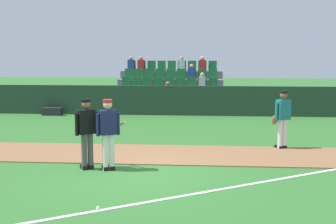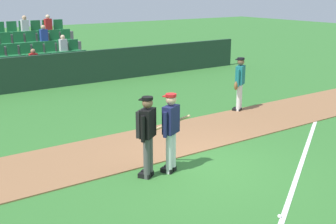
{
  "view_description": "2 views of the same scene",
  "coord_description": "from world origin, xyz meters",
  "views": [
    {
      "loc": [
        1.66,
        -10.14,
        2.89
      ],
      "look_at": [
        0.7,
        2.16,
        1.21
      ],
      "focal_mm": 46.93,
      "sensor_mm": 36.0,
      "label": 1
    },
    {
      "loc": [
        -5.81,
        -7.04,
        3.88
      ],
      "look_at": [
        0.24,
        1.62,
        0.91
      ],
      "focal_mm": 47.22,
      "sensor_mm": 36.0,
      "label": 2
    }
  ],
  "objects": [
    {
      "name": "equipment_bag",
      "position": [
        -5.27,
        9.51,
        0.18
      ],
      "size": [
        0.9,
        0.36,
        0.36
      ],
      "primitive_type": "cube",
      "color": "#232328",
      "rests_on": "ground"
    },
    {
      "name": "foul_line_chalk",
      "position": [
        3.0,
        -0.5,
        0.01
      ],
      "size": [
        10.2,
        6.49,
        0.01
      ],
      "primitive_type": "cube",
      "rotation": [
        0.0,
        0.0,
        0.56
      ],
      "color": "white",
      "rests_on": "ground"
    },
    {
      "name": "infield_dirt_path",
      "position": [
        0.0,
        2.02,
        0.01
      ],
      "size": [
        28.0,
        2.41,
        0.03
      ],
      "primitive_type": "cube",
      "color": "#936642",
      "rests_on": "ground"
    },
    {
      "name": "batter_navy_jersey",
      "position": [
        -0.62,
        0.28,
        0.97
      ],
      "size": [
        0.74,
        0.7,
        1.76
      ],
      "color": "white",
      "rests_on": "ground"
    },
    {
      "name": "dugout_fence",
      "position": [
        0.0,
        9.96,
        0.68
      ],
      "size": [
        20.0,
        0.16,
        1.37
      ],
      "primitive_type": "cube",
      "color": "#1E3828",
      "rests_on": "ground"
    },
    {
      "name": "runner_teal_jersey",
      "position": [
        4.06,
        3.05,
        0.96
      ],
      "size": [
        0.63,
        0.43,
        1.76
      ],
      "color": "white",
      "rests_on": "ground"
    },
    {
      "name": "stadium_bleachers",
      "position": [
        0.0,
        12.27,
        0.75
      ],
      "size": [
        5.55,
        3.8,
        2.7
      ],
      "color": "slate",
      "rests_on": "ground"
    },
    {
      "name": "ground_plane",
      "position": [
        0.0,
        0.0,
        0.0
      ],
      "size": [
        80.0,
        80.0,
        0.0
      ],
      "primitive_type": "plane",
      "color": "#33702D"
    },
    {
      "name": "baseball",
      "position": [
        -0.24,
        -2.48,
        0.04
      ],
      "size": [
        0.07,
        0.07,
        0.07
      ],
      "primitive_type": "sphere",
      "color": "white",
      "rests_on": "ground"
    },
    {
      "name": "umpire_home_plate",
      "position": [
        -1.19,
        0.34,
        1.0
      ],
      "size": [
        0.53,
        0.47,
        1.76
      ],
      "color": "#4C4C4C",
      "rests_on": "ground"
    }
  ]
}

